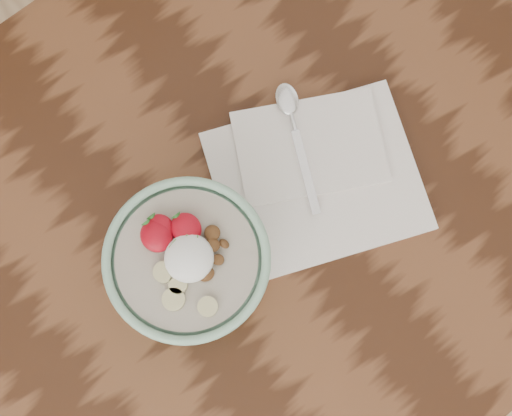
{
  "coord_description": "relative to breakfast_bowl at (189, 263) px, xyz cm",
  "views": [
    {
      "loc": [
        -16.36,
        -17.11,
        175.34
      ],
      "look_at": [
        -5.58,
        -3.32,
        87.51
      ],
      "focal_mm": 50.0,
      "sensor_mm": 36.0,
      "label": 1
    }
  ],
  "objects": [
    {
      "name": "napkin",
      "position": [
        22.07,
        0.15,
        -6.53
      ],
      "size": [
        35.23,
        32.08,
        1.77
      ],
      "rotation": [
        0.0,
        0.0,
        -0.37
      ],
      "color": "white",
      "rests_on": "table"
    },
    {
      "name": "breakfast_bowl",
      "position": [
        0.0,
        0.0,
        0.0
      ],
      "size": [
        21.35,
        21.35,
        14.42
      ],
      "rotation": [
        0.0,
        0.0,
        -0.24
      ],
      "color": "#8CBC9E",
      "rests_on": "table"
    },
    {
      "name": "spoon",
      "position": [
        24.36,
        8.56,
        -5.07
      ],
      "size": [
        10.35,
        19.09,
        1.04
      ],
      "rotation": [
        0.0,
        0.0,
        -0.43
      ],
      "color": "silver",
      "rests_on": "napkin"
    },
    {
      "name": "table",
      "position": [
        16.37,
        2.89,
        -16.57
      ],
      "size": [
        160.0,
        90.0,
        75.0
      ],
      "color": "#331A0C",
      "rests_on": "ground"
    }
  ]
}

